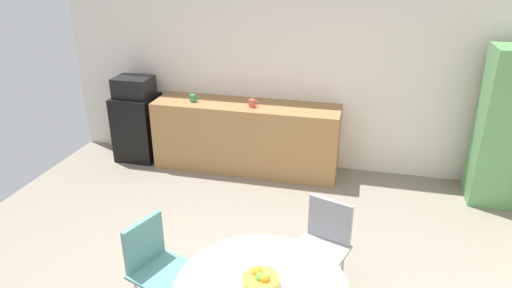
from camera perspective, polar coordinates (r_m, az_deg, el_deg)
The scene contains 10 objects.
wall_back at distance 5.85m, azimuth 3.97°, elevation 9.49°, with size 6.00×0.10×2.60m, color silver.
counter_block at distance 5.89m, azimuth -1.26°, elevation 0.91°, with size 2.39×0.60×0.90m, color #9E7042.
mini_fridge at distance 6.44m, azimuth -14.67°, elevation 2.09°, with size 0.54×0.54×0.89m, color black.
microwave at distance 6.26m, azimuth -15.20°, elevation 6.99°, with size 0.48×0.38×0.26m, color black.
locker_cabinet at distance 5.69m, azimuth 29.16°, elevation 1.75°, with size 0.60×0.50×1.78m, color #599959.
chair_gray at distance 3.84m, azimuth 8.63°, elevation -11.57°, with size 0.53×0.53×0.83m.
chair_teal at distance 3.66m, azimuth -12.78°, elevation -13.98°, with size 0.54×0.54×0.83m.
fruit_bowl at distance 2.99m, azimuth 0.63°, elevation -16.87°, with size 0.24×0.24×0.11m.
mug_white at distance 5.86m, azimuth -7.97°, elevation 5.76°, with size 0.13×0.08×0.09m.
mug_green at distance 5.61m, azimuth -0.49°, elevation 5.16°, with size 0.13×0.08×0.09m.
Camera 1 is at (0.96, -2.60, 2.71)m, focal length 31.67 mm.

